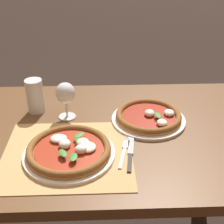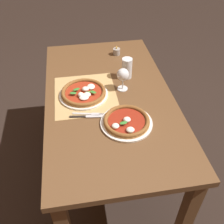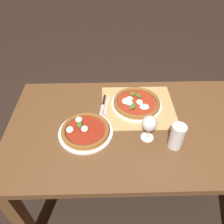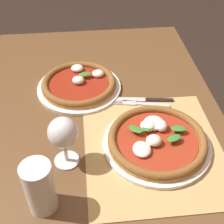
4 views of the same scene
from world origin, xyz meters
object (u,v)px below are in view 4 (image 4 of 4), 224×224
wine_glass (63,134)px  pizza_far (79,84)px  pizza_near (157,140)px  knife (142,100)px  fork (140,104)px  pint_glass (40,188)px

wine_glass → pizza_far: bearing=-7.4°
pizza_near → pizza_far: bearing=35.7°
wine_glass → knife: (0.24, -0.25, -0.10)m
pizza_far → fork: 0.23m
pizza_far → fork: pizza_far is taller
pizza_near → fork: (0.19, 0.02, -0.02)m
wine_glass → knife: bearing=-46.6°
fork → wine_glass: bearing=132.1°
wine_glass → fork: wine_glass is taller
pizza_near → pint_glass: 0.36m
pizza_far → pint_glass: pint_glass is taller
pint_glass → fork: size_ratio=0.73×
pizza_near → fork: bearing=5.0°
wine_glass → knife: size_ratio=0.72×
pint_glass → fork: (0.35, -0.30, -0.06)m
wine_glass → pint_glass: wine_glass is taller
pizza_far → pint_glass: (-0.47, 0.10, 0.05)m
fork → knife: bearing=-27.7°
pizza_far → pint_glass: bearing=168.1°
fork → knife: knife is taller
wine_glass → pint_glass: bearing=157.5°
knife → pint_glass: bearing=140.4°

